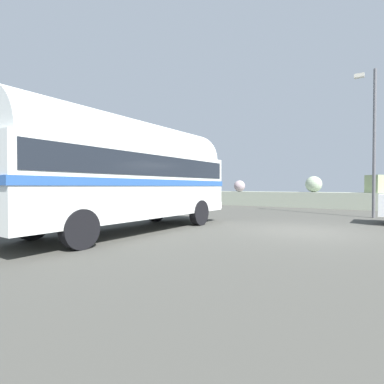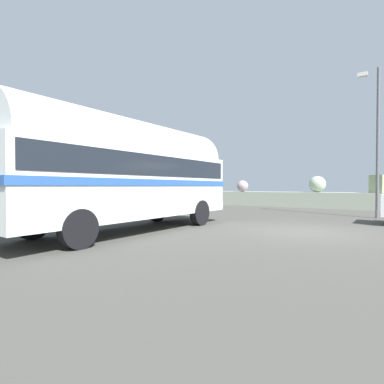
# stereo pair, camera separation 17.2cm
# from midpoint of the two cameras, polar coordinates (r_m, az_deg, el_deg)

# --- Properties ---
(ground) EXTENTS (32.00, 26.00, 0.02)m
(ground) POSITION_cam_midpoint_polar(r_m,az_deg,el_deg) (10.44, 21.72, -7.22)
(ground) COLOR #403F3A
(breakwater) EXTENTS (31.36, 2.17, 2.45)m
(breakwater) POSITION_cam_midpoint_polar(r_m,az_deg,el_deg) (22.04, 28.36, -1.12)
(breakwater) COLOR gray
(breakwater) RESTS_ON ground
(vintage_coach) EXTENTS (2.61, 8.63, 3.70)m
(vintage_coach) POSITION_cam_midpoint_polar(r_m,az_deg,el_deg) (9.89, -11.78, 4.22)
(vintage_coach) COLOR black
(vintage_coach) RESTS_ON ground
(lamp_post) EXTENTS (0.96, 0.49, 7.03)m
(lamp_post) POSITION_cam_midpoint_polar(r_m,az_deg,el_deg) (16.41, 32.53, 9.42)
(lamp_post) COLOR #5B5B60
(lamp_post) RESTS_ON ground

